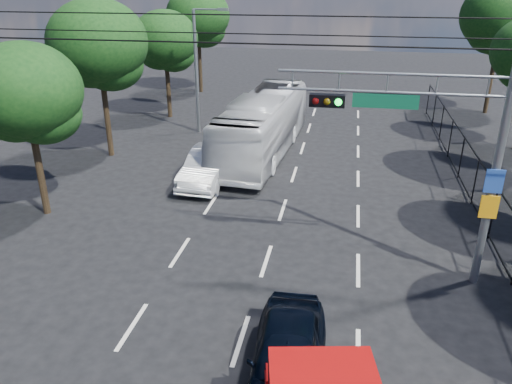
% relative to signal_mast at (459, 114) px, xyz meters
% --- Properties ---
extents(lane_markings, '(6.12, 38.00, 0.01)m').
position_rel_signal_mast_xyz_m(lane_markings, '(-5.28, 6.01, -5.24)').
color(lane_markings, beige).
rests_on(lane_markings, ground).
extents(signal_mast, '(6.43, 0.39, 9.50)m').
position_rel_signal_mast_xyz_m(signal_mast, '(0.00, 0.00, 0.00)').
color(signal_mast, slate).
rests_on(signal_mast, ground).
extents(streetlight_left, '(2.09, 0.22, 7.08)m').
position_rel_signal_mast_xyz_m(streetlight_left, '(-11.62, 14.01, -1.30)').
color(streetlight_left, slate).
rests_on(streetlight_left, ground).
extents(utility_wires, '(22.00, 5.04, 0.74)m').
position_rel_signal_mast_xyz_m(utility_wires, '(-5.28, 0.84, 1.99)').
color(utility_wires, black).
rests_on(utility_wires, ground).
extents(fence_right, '(0.06, 34.03, 2.00)m').
position_rel_signal_mast_xyz_m(fence_right, '(2.32, 4.18, -4.21)').
color(fence_right, black).
rests_on(fence_right, ground).
extents(tree_right_e, '(5.28, 5.28, 8.58)m').
position_rel_signal_mast_xyz_m(tree_right_e, '(6.33, 22.03, 0.69)').
color(tree_right_e, black).
rests_on(tree_right_e, ground).
extents(tree_left_b, '(4.08, 4.08, 6.63)m').
position_rel_signal_mast_xyz_m(tree_left_b, '(-14.47, 2.03, -0.66)').
color(tree_left_b, black).
rests_on(tree_left_b, ground).
extents(tree_left_c, '(4.80, 4.80, 7.80)m').
position_rel_signal_mast_xyz_m(tree_left_c, '(-15.07, 9.03, 0.15)').
color(tree_left_c, black).
rests_on(tree_left_c, ground).
extents(tree_left_d, '(4.20, 4.20, 6.83)m').
position_rel_signal_mast_xyz_m(tree_left_d, '(-14.67, 17.03, -0.52)').
color(tree_left_d, black).
rests_on(tree_left_d, ground).
extents(tree_left_e, '(4.92, 4.92, 7.99)m').
position_rel_signal_mast_xyz_m(tree_left_e, '(-14.87, 25.03, 0.29)').
color(tree_left_e, black).
rests_on(tree_left_e, ground).
extents(navy_hatchback, '(1.87, 4.34, 1.46)m').
position_rel_signal_mast_xyz_m(navy_hatchback, '(-3.92, -5.20, -4.51)').
color(navy_hatchback, black).
rests_on(navy_hatchback, ground).
extents(white_bus, '(3.45, 11.42, 3.14)m').
position_rel_signal_mast_xyz_m(white_bus, '(-7.28, 10.74, -3.67)').
color(white_bus, silver).
rests_on(white_bus, ground).
extents(white_van, '(1.84, 4.79, 1.56)m').
position_rel_signal_mast_xyz_m(white_van, '(-9.00, 6.37, -4.46)').
color(white_van, silver).
rests_on(white_van, ground).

